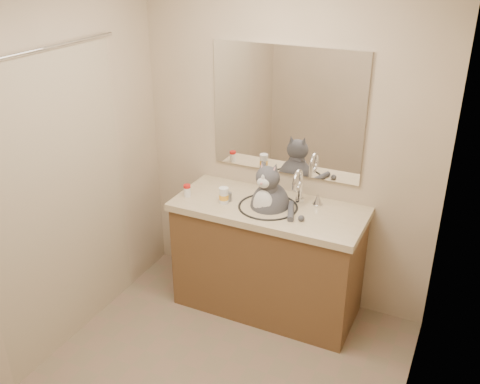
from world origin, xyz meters
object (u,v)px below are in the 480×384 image
at_px(pill_bottle_redcap, 187,190).
at_px(pill_bottle_orange, 224,196).
at_px(grey_canister, 229,197).
at_px(cat, 269,204).

relative_size(pill_bottle_redcap, pill_bottle_orange, 0.77).
distance_m(pill_bottle_redcap, grey_canister, 0.31).
relative_size(pill_bottle_redcap, grey_canister, 1.38).
distance_m(cat, pill_bottle_orange, 0.32).
height_order(cat, grey_canister, cat).
xyz_separation_m(cat, pill_bottle_redcap, (-0.59, -0.11, 0.03)).
height_order(pill_bottle_redcap, grey_canister, pill_bottle_redcap).
bearing_deg(pill_bottle_redcap, pill_bottle_orange, 3.37).
relative_size(cat, grey_canister, 8.47).
distance_m(cat, grey_canister, 0.29).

